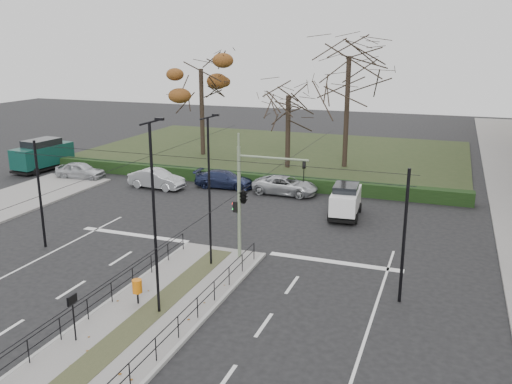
# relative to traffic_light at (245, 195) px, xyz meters

# --- Properties ---
(ground) EXTENTS (140.00, 140.00, 0.00)m
(ground) POSITION_rel_traffic_light_xyz_m (-1.54, -4.12, -3.54)
(ground) COLOR black
(ground) RESTS_ON ground
(median_island) EXTENTS (4.40, 15.00, 0.14)m
(median_island) POSITION_rel_traffic_light_xyz_m (-1.54, -6.62, -3.47)
(median_island) COLOR slate
(median_island) RESTS_ON ground
(park) EXTENTS (38.00, 26.00, 0.10)m
(park) POSITION_rel_traffic_light_xyz_m (-7.54, 27.88, -3.49)
(park) COLOR #253118
(park) RESTS_ON ground
(hedge) EXTENTS (38.00, 1.00, 1.00)m
(hedge) POSITION_rel_traffic_light_xyz_m (-7.54, 14.48, -3.04)
(hedge) COLOR black
(hedge) RESTS_ON ground
(median_railing) EXTENTS (4.14, 13.24, 0.92)m
(median_railing) POSITION_rel_traffic_light_xyz_m (-1.54, -6.72, -2.57)
(median_railing) COLOR black
(median_railing) RESTS_ON median_island
(catenary) EXTENTS (20.00, 34.00, 6.00)m
(catenary) POSITION_rel_traffic_light_xyz_m (-1.54, -2.50, -0.12)
(catenary) COLOR black
(catenary) RESTS_ON ground
(traffic_light) EXTENTS (3.98, 2.28, 5.85)m
(traffic_light) POSITION_rel_traffic_light_xyz_m (0.00, 0.00, 0.00)
(traffic_light) COLOR gray
(traffic_light) RESTS_ON median_island
(litter_bin) EXTENTS (0.43, 0.43, 1.09)m
(litter_bin) POSITION_rel_traffic_light_xyz_m (-2.46, -6.45, -2.63)
(litter_bin) COLOR black
(litter_bin) RESTS_ON median_island
(info_panel) EXTENTS (0.11, 0.48, 1.86)m
(info_panel) POSITION_rel_traffic_light_xyz_m (-3.05, -9.86, -1.95)
(info_panel) COLOR black
(info_panel) RESTS_ON median_island
(streetlamp_median_near) EXTENTS (0.68, 0.14, 8.11)m
(streetlamp_median_near) POSITION_rel_traffic_light_xyz_m (-1.22, -6.80, 0.72)
(streetlamp_median_near) COLOR black
(streetlamp_median_near) RESTS_ON median_island
(streetlamp_median_far) EXTENTS (0.64, 0.13, 7.61)m
(streetlamp_median_far) POSITION_rel_traffic_light_xyz_m (-1.31, -1.44, 0.47)
(streetlamp_median_far) COLOR black
(streetlamp_median_far) RESTS_ON median_island
(parked_car_first) EXTENTS (4.27, 1.95, 1.42)m
(parked_car_first) POSITION_rel_traffic_light_xyz_m (-19.27, 11.61, -2.83)
(parked_car_first) COLOR #ABAFB3
(parked_car_first) RESTS_ON ground
(parked_car_second) EXTENTS (4.62, 1.94, 1.48)m
(parked_car_second) POSITION_rel_traffic_light_xyz_m (-11.76, 11.15, -2.80)
(parked_car_second) COLOR #ABAFB3
(parked_car_second) RESTS_ON ground
(parked_car_third) EXTENTS (4.76, 2.20, 1.35)m
(parked_car_third) POSITION_rel_traffic_light_xyz_m (-6.89, 13.13, -2.87)
(parked_car_third) COLOR #1D2544
(parked_car_third) RESTS_ON ground
(parked_car_fourth) EXTENTS (4.93, 2.35, 1.36)m
(parked_car_fourth) POSITION_rel_traffic_light_xyz_m (-1.82, 12.95, -2.87)
(parked_car_fourth) COLOR #ABAFB3
(parked_car_fourth) RESTS_ON ground
(white_van) EXTENTS (2.08, 4.07, 2.18)m
(white_van) POSITION_rel_traffic_light_xyz_m (3.47, 8.99, -2.40)
(white_van) COLOR white
(white_van) RESTS_ON ground
(green_van) EXTENTS (2.68, 5.85, 2.77)m
(green_van) POSITION_rel_traffic_light_xyz_m (-24.43, 13.17, -2.12)
(green_van) COLOR #0C362E
(green_van) RESTS_ON ground
(rust_tree) EXTENTS (7.15, 7.15, 11.11)m
(rust_tree) POSITION_rel_traffic_light_xyz_m (-13.98, 24.11, 4.98)
(rust_tree) COLOR black
(rust_tree) RESTS_ON park
(bare_tree_center) EXTENTS (8.79, 8.79, 13.00)m
(bare_tree_center) POSITION_rel_traffic_light_xyz_m (0.56, 23.48, 5.63)
(bare_tree_center) COLOR black
(bare_tree_center) RESTS_ON park
(bare_tree_near) EXTENTS (5.47, 5.47, 8.54)m
(bare_tree_near) POSITION_rel_traffic_light_xyz_m (-4.24, 21.42, 2.50)
(bare_tree_near) COLOR black
(bare_tree_near) RESTS_ON park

